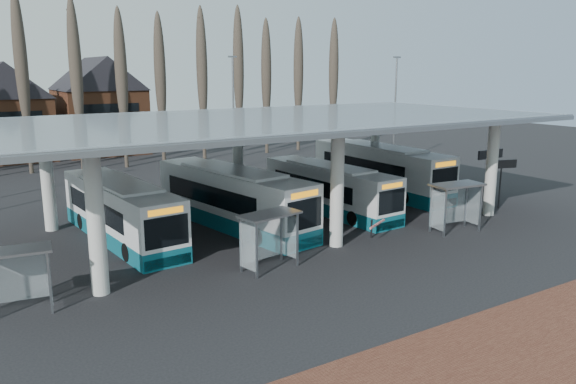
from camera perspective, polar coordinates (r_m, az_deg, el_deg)
ground at (r=27.61m, az=8.03°, el=-6.76°), size 140.00×140.00×0.00m
station_canopy at (r=32.77m, az=-0.75°, el=6.56°), size 32.00×16.00×6.34m
poplar_row at (r=55.49m, az=-14.64°, el=11.73°), size 45.10×1.10×14.50m
lamp_post_b at (r=51.40m, az=-5.56°, el=8.21°), size 0.80×0.16×10.17m
lamp_post_c at (r=54.48m, az=10.82°, el=8.28°), size 0.80×0.16×10.17m
bus_0 at (r=31.39m, az=-16.67°, el=-1.96°), size 3.39×11.68×3.20m
bus_1 at (r=32.83m, az=-5.70°, el=-0.69°), size 4.53×12.56×3.42m
bus_2 at (r=36.19m, az=4.14°, el=0.28°), size 3.04×11.10×3.05m
bus_3 at (r=42.38m, az=9.19°, el=2.22°), size 2.82×12.67×3.51m
shelter_0 at (r=23.36m, az=-26.08°, el=-6.80°), size 2.84×1.68×2.50m
shelter_1 at (r=25.58m, az=-2.11°, el=-3.68°), size 3.05×1.90×2.64m
shelter_2 at (r=32.87m, az=16.57°, el=-0.43°), size 3.12×1.81×2.76m
info_sign_0 at (r=39.20m, az=20.87°, el=2.30°), size 2.10×0.76×3.22m
info_sign_1 at (r=40.95m, az=19.85°, el=3.25°), size 2.43×0.14×3.61m
barrier at (r=30.55m, az=8.93°, el=-3.34°), size 1.87×1.05×1.03m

